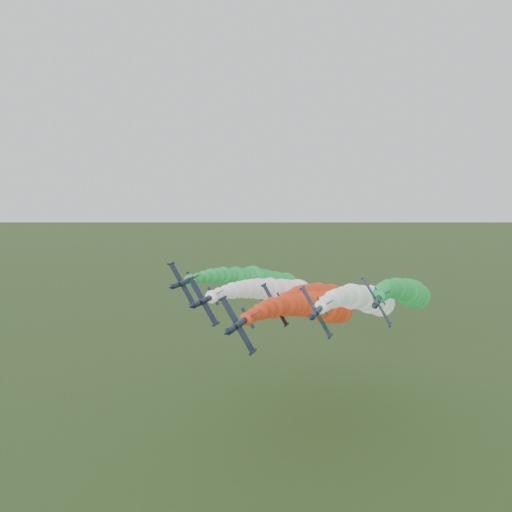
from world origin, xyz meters
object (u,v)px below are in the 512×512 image
at_px(jet_outer_left, 264,281).
at_px(jet_trail, 331,296).
at_px(jet_inner_right, 366,300).
at_px(jet_outer_right, 407,293).
at_px(jet_inner_left, 286,293).
at_px(jet_lead, 319,307).

relative_size(jet_outer_left, jet_trail, 1.00).
height_order(jet_outer_left, jet_trail, jet_outer_left).
xyz_separation_m(jet_inner_right, jet_outer_right, (9.36, 5.88, 1.27)).
relative_size(jet_inner_right, jet_trail, 0.99).
bearing_deg(jet_outer_right, jet_inner_left, -165.60).
relative_size(jet_lead, jet_inner_right, 1.00).
height_order(jet_lead, jet_inner_left, jet_inner_left).
bearing_deg(jet_inner_left, jet_outer_left, 131.77).
xyz_separation_m(jet_inner_left, jet_outer_right, (29.35, 7.53, 0.48)).
height_order(jet_lead, jet_outer_right, jet_outer_right).
relative_size(jet_inner_left, jet_inner_right, 1.00).
bearing_deg(jet_lead, jet_trail, 94.13).
bearing_deg(jet_trail, jet_inner_right, -51.51).
relative_size(jet_lead, jet_outer_right, 1.00).
relative_size(jet_lead, jet_inner_left, 1.00).
height_order(jet_inner_right, jet_outer_right, jet_outer_right).
xyz_separation_m(jet_outer_left, jet_outer_right, (38.75, -2.98, -0.28)).
distance_m(jet_lead, jet_inner_right, 14.85).
xyz_separation_m(jet_lead, jet_outer_left, (-19.92, 20.30, 1.67)).
xyz_separation_m(jet_lead, jet_inner_left, (-10.52, 9.78, 0.91)).
bearing_deg(jet_inner_right, jet_trail, 128.49).
xyz_separation_m(jet_inner_left, jet_outer_left, (-9.39, 10.52, 0.76)).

